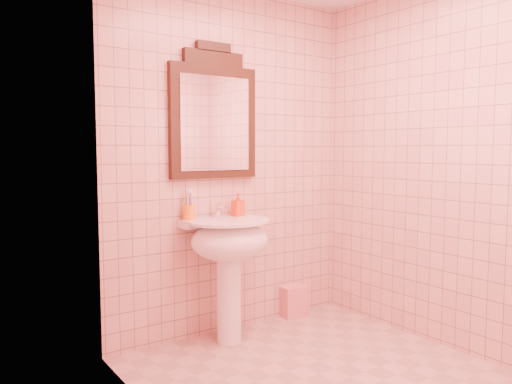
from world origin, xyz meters
TOP-DOWN VIEW (x-y plane):
  - floor at (0.00, 0.00)m, footprint 2.20×2.20m
  - back_wall at (0.00, 1.10)m, footprint 2.00×0.02m
  - pedestal_sink at (-0.18, 0.87)m, footprint 0.58×0.58m
  - faucet at (-0.18, 1.01)m, footprint 0.04×0.16m
  - mirror at (-0.18, 1.07)m, footprint 0.68×0.06m
  - toothbrush_cup at (-0.40, 1.04)m, footprint 0.08×0.08m
  - soap_dispenser at (-0.02, 1.00)m, footprint 0.08×0.08m
  - towel at (0.53, 1.04)m, footprint 0.21×0.15m

SIDE VIEW (x-z plane):
  - floor at x=0.00m, z-range 0.00..0.00m
  - towel at x=0.53m, z-range 0.00..0.25m
  - pedestal_sink at x=-0.18m, z-range 0.23..1.09m
  - toothbrush_cup at x=-0.40m, z-range 0.82..1.01m
  - faucet at x=-0.18m, z-range 0.87..0.97m
  - soap_dispenser at x=-0.02m, z-range 0.86..1.03m
  - back_wall at x=0.00m, z-range 0.00..2.50m
  - mirror at x=-0.18m, z-range 1.11..2.06m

